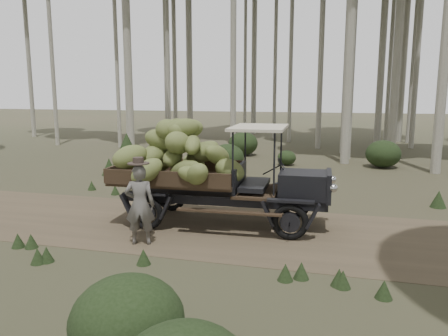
{
  "coord_description": "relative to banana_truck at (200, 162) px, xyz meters",
  "views": [
    {
      "loc": [
        3.17,
        -9.34,
        3.12
      ],
      "look_at": [
        0.59,
        0.41,
        1.36
      ],
      "focal_mm": 35.0,
      "sensor_mm": 36.0,
      "label": 1
    }
  ],
  "objects": [
    {
      "name": "ground",
      "position": [
        -0.02,
        -0.33,
        -1.5
      ],
      "size": [
        120.0,
        120.0,
        0.0
      ],
      "primitive_type": "plane",
      "color": "#473D2B",
      "rests_on": "ground"
    },
    {
      "name": "dirt_track",
      "position": [
        -0.02,
        -0.33,
        -1.49
      ],
      "size": [
        70.0,
        4.0,
        0.01
      ],
      "primitive_type": "cube",
      "color": "brown",
      "rests_on": "ground"
    },
    {
      "name": "banana_truck",
      "position": [
        0.0,
        0.0,
        0.0
      ],
      "size": [
        5.23,
        2.74,
        2.58
      ],
      "rotation": [
        0.0,
        0.0,
        0.04
      ],
      "color": "black",
      "rests_on": "ground"
    },
    {
      "name": "farmer",
      "position": [
        -0.74,
        -1.72,
        -0.63
      ],
      "size": [
        0.7,
        0.56,
        1.83
      ],
      "rotation": [
        0.0,
        0.0,
        3.43
      ],
      "color": "#5C5854",
      "rests_on": "ground"
    },
    {
      "name": "undergrowth",
      "position": [
        -1.47,
        -0.05,
        -0.97
      ],
      "size": [
        21.51,
        22.89,
        1.39
      ],
      "color": "#233319",
      "rests_on": "ground"
    }
  ]
}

